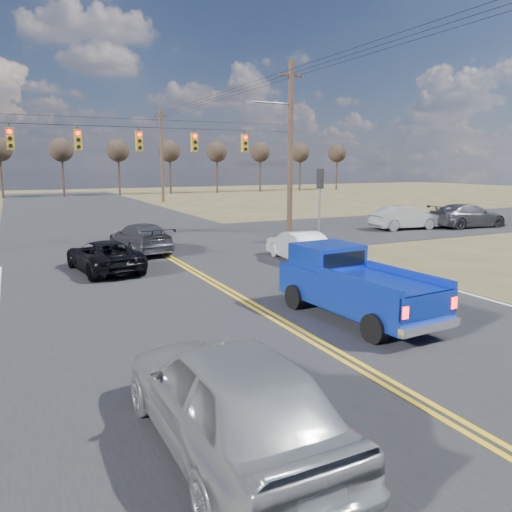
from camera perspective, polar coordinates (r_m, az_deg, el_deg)
name	(u,v)px	position (r m, az deg, el deg)	size (l,w,h in m)	color
ground	(343,358)	(11.17, 9.91, -11.44)	(160.00, 160.00, 0.00)	brown
road_main	(192,271)	(19.79, -7.31, -1.69)	(14.00, 120.00, 0.02)	#28282B
road_cross	(143,242)	(27.37, -12.75, 1.52)	(120.00, 12.00, 0.02)	#28282B
signal_gantry	(150,146)	(26.98, -12.03, 12.22)	(19.60, 4.83, 10.00)	#473323
utility_poles	(144,142)	(26.10, -12.70, 12.62)	(19.60, 58.32, 10.00)	#473323
treeline	(108,140)	(35.87, -16.57, 12.55)	(87.00, 117.80, 7.40)	#33261C
pickup_truck	(353,285)	(13.76, 11.00, -3.29)	(2.28, 5.12, 1.88)	black
silver_suv	(230,396)	(7.47, -3.04, -15.64)	(2.02, 5.01, 1.71)	gray
black_suv	(104,256)	(20.26, -16.99, 0.01)	(2.05, 4.46, 1.24)	black
white_car_queue	(298,246)	(21.67, 4.83, 1.19)	(1.39, 3.98, 1.31)	silver
dgrey_car_queue	(141,238)	(24.28, -13.04, 2.04)	(1.94, 4.78, 1.39)	#393A3F
cross_car_east_near	(405,218)	(33.36, 16.71, 4.21)	(4.59, 1.60, 1.51)	#9DA1A5
cross_car_east_far	(468,216)	(35.83, 23.03, 4.26)	(5.38, 2.19, 1.56)	#39383E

